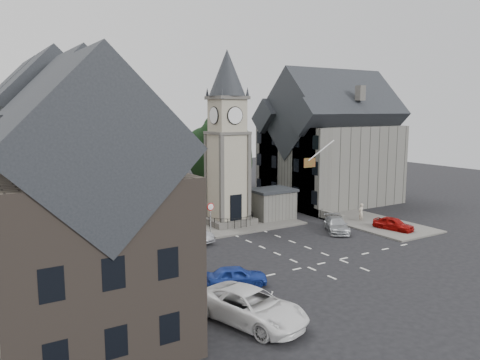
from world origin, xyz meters
TOP-DOWN VIEW (x-y plane):
  - ground at (0.00, 0.00)m, footprint 120.00×120.00m
  - pavement_west at (-12.50, 6.00)m, footprint 6.00×30.00m
  - pavement_east at (12.00, 8.00)m, footprint 6.00×26.00m
  - central_island at (1.50, 8.00)m, footprint 10.00×8.00m
  - road_markings at (0.00, -5.50)m, footprint 20.00×8.00m
  - clock_tower at (0.00, 7.99)m, footprint 4.86×4.86m
  - stone_shelter at (4.80, 7.50)m, footprint 4.30×3.30m
  - town_tree at (2.00, 13.00)m, footprint 7.20×7.20m
  - warning_sign_post at (-3.20, 5.43)m, footprint 0.70×0.19m
  - terrace_pink at (-15.50, 16.00)m, footprint 8.10×7.60m
  - terrace_cream at (-15.50, 8.00)m, footprint 8.10×7.60m
  - terrace_tudor at (-15.50, 0.00)m, footprint 8.10×7.60m
  - building_sw_stone at (-17.00, -9.00)m, footprint 8.60×7.60m
  - backdrop_west at (-12.00, 28.00)m, footprint 20.00×10.00m
  - east_building at (15.59, 11.00)m, footprint 14.40×11.40m
  - east_boundary_wall at (9.20, 10.00)m, footprint 0.40×16.00m
  - flagpole at (8.00, 4.00)m, footprint 3.68×0.10m
  - car_west_blue at (-7.55, -6.00)m, footprint 4.08×2.69m
  - car_west_silver at (-10.17, 0.31)m, footprint 3.92×3.11m
  - car_west_grey at (-7.80, 4.15)m, footprint 4.52×2.30m
  - car_island_silver at (-5.50, 4.50)m, footprint 2.51×4.45m
  - car_island_east at (6.90, 0.50)m, footprint 3.80×4.64m
  - car_east_red at (11.50, -1.96)m, footprint 2.21×3.87m
  - van_sw_white at (-9.50, -10.65)m, footprint 4.45×6.73m
  - pedestrian at (11.50, 2.00)m, footprint 0.75×0.57m

SIDE VIEW (x-z plane):
  - ground at x=0.00m, z-range 0.00..0.00m
  - road_markings at x=0.00m, z-range 0.00..0.01m
  - pavement_west at x=-12.50m, z-range 0.00..0.14m
  - pavement_east at x=12.00m, z-range 0.00..0.14m
  - central_island at x=1.50m, z-range 0.00..0.16m
  - east_boundary_wall at x=9.20m, z-range 0.00..0.90m
  - car_west_grey at x=-7.80m, z-range 0.00..1.22m
  - car_east_red at x=11.50m, z-range 0.00..1.24m
  - car_west_silver at x=-10.17m, z-range 0.00..1.25m
  - car_island_east at x=6.90m, z-range 0.00..1.27m
  - car_west_blue at x=-7.55m, z-range 0.00..1.29m
  - car_island_silver at x=-5.50m, z-range 0.00..1.39m
  - van_sw_white at x=-9.50m, z-range 0.00..1.72m
  - pedestrian at x=11.50m, z-range 0.00..1.83m
  - stone_shelter at x=4.80m, z-range 0.01..3.09m
  - warning_sign_post at x=-3.20m, z-range 0.60..3.45m
  - backdrop_west at x=-12.00m, z-range 0.00..8.00m
  - building_sw_stone at x=-17.00m, z-range 0.15..10.55m
  - terrace_tudor at x=-15.50m, z-range 0.19..12.19m
  - east_building at x=15.59m, z-range -0.04..12.56m
  - terrace_pink at x=-15.50m, z-range 0.18..12.98m
  - terrace_cream at x=-15.50m, z-range 0.18..12.98m
  - town_tree at x=2.00m, z-range 1.57..12.37m
  - flagpole at x=8.00m, z-range 5.63..8.37m
  - clock_tower at x=0.00m, z-range 0.00..16.25m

